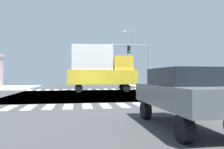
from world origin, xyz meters
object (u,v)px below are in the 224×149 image
object	(u,v)px
street_lamp	(131,53)
box_truck_queued_1	(100,67)
traffic_signal_mast	(131,54)
sedan_farside_2	(74,78)
sedan_crossing_3	(182,92)

from	to	relation	value
street_lamp	box_truck_queued_1	world-z (taller)	street_lamp
traffic_signal_mast	sedan_farside_2	xyz separation A→B (m)	(-7.55, 32.74, -3.32)
traffic_signal_mast	sedan_farside_2	distance (m)	33.76
traffic_signal_mast	box_truck_queued_1	world-z (taller)	traffic_signal_mast
box_truck_queued_1	street_lamp	bearing A→B (deg)	150.22
traffic_signal_mast	sedan_farside_2	bearing A→B (deg)	102.99
traffic_signal_mast	street_lamp	distance (m)	7.38
sedan_crossing_3	box_truck_queued_1	bearing A→B (deg)	93.16
traffic_signal_mast	sedan_farside_2	size ratio (longest dim) A/B	1.44
sedan_crossing_3	sedan_farside_2	bearing A→B (deg)	94.33
street_lamp	sedan_crossing_3	size ratio (longest dim) A/B	2.11
sedan_crossing_3	box_truck_queued_1	xyz separation A→B (m)	(-0.89, 16.13, 1.45)
sedan_farside_2	box_truck_queued_1	size ratio (longest dim) A/B	0.60
street_lamp	sedan_farside_2	xyz separation A→B (m)	(-9.45, 25.66, -4.22)
traffic_signal_mast	sedan_crossing_3	xyz separation A→B (m)	(-3.55, -20.13, -3.32)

